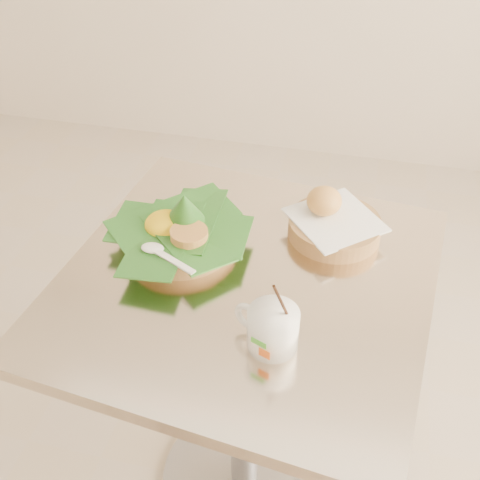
% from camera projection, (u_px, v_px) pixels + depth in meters
% --- Properties ---
extents(floor, '(3.60, 3.60, 0.00)m').
position_uv_depth(floor, '(177.00, 474.00, 1.65)').
color(floor, beige).
rests_on(floor, ground).
extents(cafe_table, '(0.78, 0.78, 0.75)m').
position_uv_depth(cafe_table, '(245.00, 352.00, 1.30)').
color(cafe_table, gray).
rests_on(cafe_table, floor).
extents(rice_basket, '(0.28, 0.28, 0.14)m').
position_uv_depth(rice_basket, '(180.00, 230.00, 1.22)').
color(rice_basket, '#A87548').
rests_on(rice_basket, cafe_table).
extents(bread_basket, '(0.23, 0.23, 0.10)m').
position_uv_depth(bread_basket, '(333.00, 223.00, 1.25)').
color(bread_basket, '#A87548').
rests_on(bread_basket, cafe_table).
extents(coffee_mug, '(0.12, 0.09, 0.15)m').
position_uv_depth(coffee_mug, '(272.00, 328.00, 1.01)').
color(coffee_mug, white).
rests_on(coffee_mug, cafe_table).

